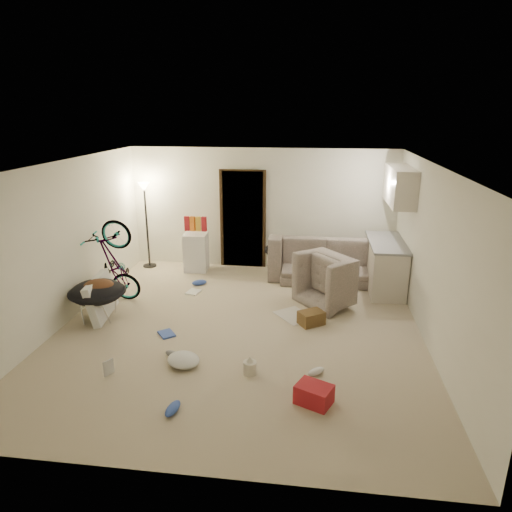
# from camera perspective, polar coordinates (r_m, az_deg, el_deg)

# --- Properties ---
(floor) EXTENTS (5.50, 6.00, 0.02)m
(floor) POSITION_cam_1_polar(r_m,az_deg,el_deg) (7.15, -2.08, -9.09)
(floor) COLOR #C4B597
(floor) RESTS_ON ground
(ceiling) EXTENTS (5.50, 6.00, 0.02)m
(ceiling) POSITION_cam_1_polar(r_m,az_deg,el_deg) (6.42, -2.34, 11.40)
(ceiling) COLOR white
(ceiling) RESTS_ON wall_back
(wall_back) EXTENTS (5.50, 0.02, 2.50)m
(wall_back) POSITION_cam_1_polar(r_m,az_deg,el_deg) (9.57, 0.78, 5.91)
(wall_back) COLOR white
(wall_back) RESTS_ON floor
(wall_front) EXTENTS (5.50, 0.02, 2.50)m
(wall_front) POSITION_cam_1_polar(r_m,az_deg,el_deg) (3.98, -9.53, -12.28)
(wall_front) COLOR white
(wall_front) RESTS_ON floor
(wall_left) EXTENTS (0.02, 6.00, 2.50)m
(wall_left) POSITION_cam_1_polar(r_m,az_deg,el_deg) (7.63, -23.13, 1.34)
(wall_left) COLOR white
(wall_left) RESTS_ON floor
(wall_right) EXTENTS (0.02, 6.00, 2.50)m
(wall_right) POSITION_cam_1_polar(r_m,az_deg,el_deg) (6.81, 21.38, -0.33)
(wall_right) COLOR white
(wall_right) RESTS_ON floor
(doorway) EXTENTS (0.85, 0.10, 2.04)m
(doorway) POSITION_cam_1_polar(r_m,az_deg,el_deg) (9.63, -1.63, 4.58)
(doorway) COLOR black
(doorway) RESTS_ON floor
(door_trim) EXTENTS (0.97, 0.04, 2.10)m
(door_trim) POSITION_cam_1_polar(r_m,az_deg,el_deg) (9.60, -1.65, 4.54)
(door_trim) COLOR #332212
(door_trim) RESTS_ON floor
(floor_lamp) EXTENTS (0.28, 0.28, 1.81)m
(floor_lamp) POSITION_cam_1_polar(r_m,az_deg,el_deg) (9.78, -13.66, 6.01)
(floor_lamp) COLOR black
(floor_lamp) RESTS_ON floor
(kitchen_counter) EXTENTS (0.60, 1.50, 0.88)m
(kitchen_counter) POSITION_cam_1_polar(r_m,az_deg,el_deg) (8.85, 15.80, -1.22)
(kitchen_counter) COLOR beige
(kitchen_counter) RESTS_ON floor
(counter_top) EXTENTS (0.64, 1.54, 0.04)m
(counter_top) POSITION_cam_1_polar(r_m,az_deg,el_deg) (8.72, 16.06, 1.64)
(counter_top) COLOR gray
(counter_top) RESTS_ON kitchen_counter
(kitchen_uppers) EXTENTS (0.38, 1.40, 0.65)m
(kitchen_uppers) POSITION_cam_1_polar(r_m,az_deg,el_deg) (8.52, 17.53, 8.39)
(kitchen_uppers) COLOR beige
(kitchen_uppers) RESTS_ON wall_right
(sofa) EXTENTS (2.24, 0.89, 0.65)m
(sofa) POSITION_cam_1_polar(r_m,az_deg,el_deg) (9.21, 8.69, -0.73)
(sofa) COLOR #384039
(sofa) RESTS_ON floor
(armchair) EXTENTS (1.32, 1.34, 0.66)m
(armchair) POSITION_cam_1_polar(r_m,az_deg,el_deg) (8.12, 10.30, -3.39)
(armchair) COLOR #384039
(armchair) RESTS_ON floor
(bicycle) EXTENTS (1.57, 0.74, 0.89)m
(bicycle) POSITION_cam_1_polar(r_m,az_deg,el_deg) (8.31, -17.09, -2.86)
(bicycle) COLOR black
(bicycle) RESTS_ON floor
(book_asset) EXTENTS (0.26, 0.24, 0.02)m
(book_asset) POSITION_cam_1_polar(r_m,az_deg,el_deg) (6.27, -18.45, -14.11)
(book_asset) COLOR #AA1921
(book_asset) RESTS_ON floor
(mini_fridge) EXTENTS (0.50, 0.50, 0.79)m
(mini_fridge) POSITION_cam_1_polar(r_m,az_deg,el_deg) (9.59, -7.49, 0.50)
(mini_fridge) COLOR white
(mini_fridge) RESTS_ON floor
(snack_box_0) EXTENTS (0.11, 0.08, 0.30)m
(snack_box_0) POSITION_cam_1_polar(r_m,az_deg,el_deg) (9.47, -8.63, 4.03)
(snack_box_0) COLOR #AA1921
(snack_box_0) RESTS_ON mini_fridge
(snack_box_1) EXTENTS (0.11, 0.09, 0.30)m
(snack_box_1) POSITION_cam_1_polar(r_m,az_deg,el_deg) (9.44, -7.93, 4.02)
(snack_box_1) COLOR orange
(snack_box_1) RESTS_ON mini_fridge
(snack_box_2) EXTENTS (0.11, 0.08, 0.30)m
(snack_box_2) POSITION_cam_1_polar(r_m,az_deg,el_deg) (9.41, -7.22, 4.00)
(snack_box_2) COLOR gold
(snack_box_2) RESTS_ON mini_fridge
(snack_box_3) EXTENTS (0.10, 0.07, 0.30)m
(snack_box_3) POSITION_cam_1_polar(r_m,az_deg,el_deg) (9.38, -6.51, 3.98)
(snack_box_3) COLOR #AA1921
(snack_box_3) RESTS_ON mini_fridge
(saucer_chair) EXTENTS (0.90, 0.90, 0.64)m
(saucer_chair) POSITION_cam_1_polar(r_m,az_deg,el_deg) (7.73, -19.18, -4.84)
(saucer_chair) COLOR silver
(saucer_chair) RESTS_ON floor
(hoodie) EXTENTS (0.59, 0.54, 0.22)m
(hoodie) POSITION_cam_1_polar(r_m,az_deg,el_deg) (7.61, -19.08, -3.60)
(hoodie) COLOR #522F1C
(hoodie) RESTS_ON saucer_chair
(sofa_drape) EXTENTS (0.66, 0.58, 0.28)m
(sofa_drape) POSITION_cam_1_polar(r_m,az_deg,el_deg) (9.17, 2.81, 0.77)
(sofa_drape) COLOR black
(sofa_drape) RESTS_ON sofa
(tv_box) EXTENTS (0.38, 1.01, 0.66)m
(tv_box) POSITION_cam_1_polar(r_m,az_deg,el_deg) (7.84, -18.79, -4.89)
(tv_box) COLOR silver
(tv_box) RESTS_ON floor
(drink_case_a) EXTENTS (0.46, 0.43, 0.21)m
(drink_case_a) POSITION_cam_1_polar(r_m,az_deg,el_deg) (7.28, 6.93, -7.69)
(drink_case_a) COLOR brown
(drink_case_a) RESTS_ON floor
(drink_case_b) EXTENTS (0.48, 0.43, 0.23)m
(drink_case_b) POSITION_cam_1_polar(r_m,az_deg,el_deg) (5.51, 7.26, -16.77)
(drink_case_b) COLOR #AA1921
(drink_case_b) RESTS_ON floor
(juicer) EXTENTS (0.17, 0.17, 0.25)m
(juicer) POSITION_cam_1_polar(r_m,az_deg,el_deg) (5.98, -0.77, -13.67)
(juicer) COLOR beige
(juicer) RESTS_ON floor
(newspaper) EXTENTS (0.74, 0.77, 0.01)m
(newspaper) POSITION_cam_1_polar(r_m,az_deg,el_deg) (7.57, 4.80, -7.43)
(newspaper) COLOR beige
(newspaper) RESTS_ON floor
(book_blue) EXTENTS (0.32, 0.34, 0.03)m
(book_blue) POSITION_cam_1_polar(r_m,az_deg,el_deg) (7.08, -11.11, -9.53)
(book_blue) COLOR #3250B7
(book_blue) RESTS_ON floor
(book_white) EXTENTS (0.26, 0.31, 0.03)m
(book_white) POSITION_cam_1_polar(r_m,az_deg,el_deg) (8.53, -7.83, -4.48)
(book_white) COLOR silver
(book_white) RESTS_ON floor
(shoe_0) EXTENTS (0.31, 0.24, 0.11)m
(shoe_0) POSITION_cam_1_polar(r_m,az_deg,el_deg) (8.86, -7.10, -3.31)
(shoe_0) COLOR #3250B7
(shoe_0) RESTS_ON floor
(shoe_2) EXTENTS (0.17, 0.31, 0.11)m
(shoe_2) POSITION_cam_1_polar(r_m,az_deg,el_deg) (5.44, -10.37, -18.24)
(shoe_2) COLOR #3250B7
(shoe_2) RESTS_ON floor
(shoe_3) EXTENTS (0.27, 0.21, 0.09)m
(shoe_3) POSITION_cam_1_polar(r_m,az_deg,el_deg) (6.46, -10.39, -12.00)
(shoe_3) COLOR slate
(shoe_3) RESTS_ON floor
(shoe_4) EXTENTS (0.26, 0.25, 0.09)m
(shoe_4) POSITION_cam_1_polar(r_m,az_deg,el_deg) (6.04, 7.51, -14.11)
(shoe_4) COLOR white
(shoe_4) RESTS_ON floor
(clothes_lump_b) EXTENTS (0.56, 0.55, 0.13)m
(clothes_lump_b) POSITION_cam_1_polar(r_m,az_deg,el_deg) (9.41, 3.06, -1.83)
(clothes_lump_b) COLOR black
(clothes_lump_b) RESTS_ON floor
(clothes_lump_c) EXTENTS (0.61, 0.59, 0.14)m
(clothes_lump_c) POSITION_cam_1_polar(r_m,az_deg,el_deg) (6.26, -9.06, -12.69)
(clothes_lump_c) COLOR silver
(clothes_lump_c) RESTS_ON floor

